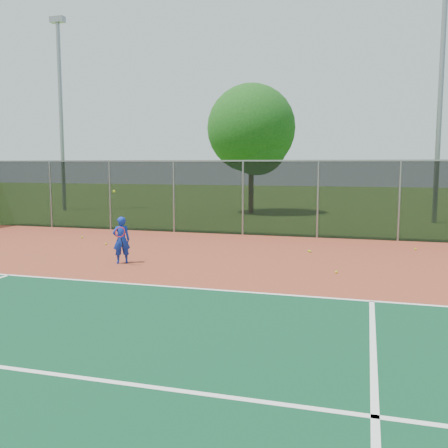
% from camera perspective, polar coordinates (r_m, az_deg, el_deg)
% --- Properties ---
extents(ground, '(120.00, 120.00, 0.00)m').
position_cam_1_polar(ground, '(8.32, 2.39, -13.33)').
color(ground, '#375E1A').
rests_on(ground, ground).
extents(court_apron, '(30.00, 20.00, 0.02)m').
position_cam_1_polar(court_apron, '(10.18, 5.09, -9.50)').
color(court_apron, brown).
rests_on(court_apron, ground).
extents(court_lines, '(22.10, 13.05, 0.00)m').
position_cam_1_polar(court_lines, '(6.38, 16.87, -19.85)').
color(court_lines, white).
rests_on(court_lines, court_apron).
extents(fence_back, '(30.00, 0.06, 3.03)m').
position_cam_1_polar(fence_back, '(19.73, 10.67, 2.91)').
color(fence_back, black).
rests_on(fence_back, court_apron).
extents(tennis_player, '(0.60, 0.69, 2.11)m').
position_cam_1_polar(tennis_player, '(14.70, -11.65, -1.79)').
color(tennis_player, '#112DA2').
rests_on(tennis_player, court_apron).
extents(practice_ball_0, '(0.07, 0.07, 0.07)m').
position_cam_1_polar(practice_ball_0, '(16.50, 9.82, -3.10)').
color(practice_ball_0, '#AFCD17').
rests_on(practice_ball_0, court_apron).
extents(practice_ball_1, '(0.07, 0.07, 0.07)m').
position_cam_1_polar(practice_ball_1, '(13.50, 12.72, -5.37)').
color(practice_ball_1, '#AFCD17').
rests_on(practice_ball_1, court_apron).
extents(practice_ball_2, '(0.07, 0.07, 0.07)m').
position_cam_1_polar(practice_ball_2, '(17.92, 21.04, -2.67)').
color(practice_ball_2, '#AFCD17').
rests_on(practice_ball_2, court_apron).
extents(practice_ball_3, '(0.07, 0.07, 0.07)m').
position_cam_1_polar(practice_ball_3, '(17.66, -12.24, -2.50)').
color(practice_ball_3, '#AFCD17').
rests_on(practice_ball_3, court_apron).
extents(practice_ball_4, '(0.07, 0.07, 0.07)m').
position_cam_1_polar(practice_ball_4, '(16.59, 9.67, -3.04)').
color(practice_ball_4, '#AFCD17').
rests_on(practice_ball_4, court_apron).
extents(practice_ball_5, '(0.07, 0.07, 0.07)m').
position_cam_1_polar(practice_ball_5, '(18.29, -13.34, -2.22)').
color(practice_ball_5, '#AFCD17').
rests_on(practice_ball_5, court_apron).
extents(practice_ball_6, '(0.07, 0.07, 0.07)m').
position_cam_1_polar(practice_ball_6, '(20.15, -15.91, -1.47)').
color(practice_ball_6, '#AFCD17').
rests_on(practice_ball_6, court_apron).
extents(floodlight_nw, '(0.90, 0.40, 11.75)m').
position_cam_1_polar(floodlight_nw, '(33.14, -18.17, 13.02)').
color(floodlight_nw, gray).
rests_on(floodlight_nw, ground).
extents(floodlight_n, '(0.90, 0.40, 11.75)m').
position_cam_1_polar(floodlight_n, '(26.89, 23.54, 14.33)').
color(floodlight_n, gray).
rests_on(floodlight_n, ground).
extents(tree_back_left, '(5.13, 5.13, 7.53)m').
position_cam_1_polar(tree_back_left, '(29.43, 3.30, 10.42)').
color(tree_back_left, '#362513').
rests_on(tree_back_left, ground).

